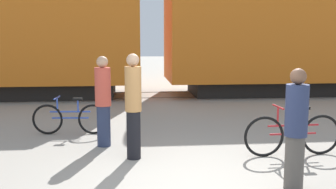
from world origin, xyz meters
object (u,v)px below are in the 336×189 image
object	(u,v)px
person_in_red	(103,101)
person_in_tan	(133,105)
bicycle_blue	(70,118)
person_in_navy	(296,129)
bicycle_maroon	(293,135)
freight_train	(153,13)

from	to	relation	value
person_in_red	person_in_tan	size ratio (longest dim) A/B	0.96
bicycle_blue	person_in_tan	world-z (taller)	person_in_tan
person_in_navy	person_in_tan	xyz separation A→B (m)	(-2.21, 1.63, 0.09)
bicycle_maroon	person_in_tan	xyz separation A→B (m)	(-2.84, 0.10, 0.56)
freight_train	person_in_navy	distance (m)	9.71
person_in_red	person_in_navy	size ratio (longest dim) A/B	1.04
person_in_red	person_in_navy	world-z (taller)	person_in_red
person_in_red	person_in_navy	bearing A→B (deg)	151.97
freight_train	bicycle_blue	xyz separation A→B (m)	(-2.18, -5.84, -2.64)
bicycle_blue	person_in_tan	xyz separation A→B (m)	(1.37, -1.90, 0.59)
person_in_navy	person_in_tan	distance (m)	2.75
person_in_tan	bicycle_maroon	bearing A→B (deg)	62.36
bicycle_maroon	person_in_navy	bearing A→B (deg)	-112.35
person_in_navy	person_in_red	bearing A→B (deg)	146.73
bicycle_maroon	person_in_red	world-z (taller)	person_in_red
bicycle_maroon	person_in_red	distance (m)	3.59
bicycle_blue	person_in_tan	size ratio (longest dim) A/B	0.91
bicycle_maroon	person_in_navy	world-z (taller)	person_in_navy
freight_train	person_in_tan	bearing A→B (deg)	-96.00
freight_train	person_in_red	distance (m)	7.31
freight_train	person_in_red	world-z (taller)	freight_train
person_in_navy	freight_train	bearing A→B (deg)	107.13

